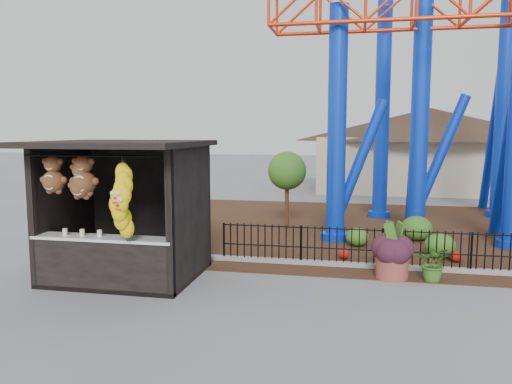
% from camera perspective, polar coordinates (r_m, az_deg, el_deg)
% --- Properties ---
extents(ground, '(120.00, 120.00, 0.00)m').
position_cam_1_polar(ground, '(10.01, -1.49, -12.49)').
color(ground, slate).
rests_on(ground, ground).
extents(mulch_bed, '(18.00, 12.00, 0.02)m').
position_cam_1_polar(mulch_bed, '(17.61, 17.46, -4.23)').
color(mulch_bed, '#331E11').
rests_on(mulch_bed, ground).
extents(curb, '(18.00, 0.18, 0.12)m').
position_cam_1_polar(curb, '(12.76, 19.74, -8.31)').
color(curb, gray).
rests_on(curb, ground).
extents(prize_booth, '(3.50, 3.40, 3.12)m').
position_cam_1_polar(prize_booth, '(11.46, -15.28, -2.28)').
color(prize_booth, black).
rests_on(prize_booth, ground).
extents(picket_fence, '(12.20, 0.06, 1.00)m').
position_cam_1_polar(picket_fence, '(12.82, 23.83, -6.41)').
color(picket_fence, black).
rests_on(picket_fence, ground).
extents(roller_coaster, '(11.00, 6.37, 10.82)m').
position_cam_1_polar(roller_coaster, '(17.94, 21.87, 16.47)').
color(roller_coaster, '#0C34CC').
rests_on(roller_coaster, ground).
extents(terracotta_planter, '(0.82, 0.82, 0.58)m').
position_cam_1_polar(terracotta_planter, '(11.87, 15.27, -8.14)').
color(terracotta_planter, brown).
rests_on(terracotta_planter, ground).
extents(planter_foliage, '(0.70, 0.70, 0.64)m').
position_cam_1_polar(planter_foliage, '(11.73, 15.37, -5.27)').
color(planter_foliage, '#311321').
rests_on(planter_foliage, terracotta_planter).
extents(potted_plant, '(0.87, 0.80, 0.81)m').
position_cam_1_polar(potted_plant, '(11.90, 19.69, -7.69)').
color(potted_plant, '#245A1A').
rests_on(potted_plant, ground).
extents(landscaping, '(7.00, 3.48, 0.75)m').
position_cam_1_polar(landscaping, '(15.23, 21.27, -4.90)').
color(landscaping, '#305E1B').
rests_on(landscaping, mulch_bed).
extents(pavilion, '(15.00, 15.00, 4.80)m').
position_cam_1_polar(pavilion, '(29.45, 19.21, 6.08)').
color(pavilion, '#BFAD8C').
rests_on(pavilion, ground).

